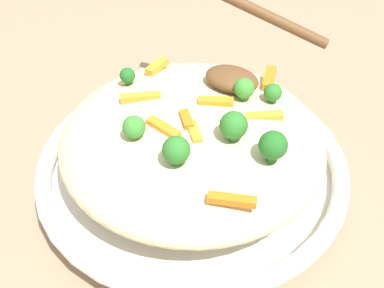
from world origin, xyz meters
The scene contains 20 objects.
ground_plane centered at (0.00, 0.00, 0.00)m, with size 2.40×2.40×0.00m, color #9E7F60.
serving_bowl centered at (0.00, 0.00, 0.02)m, with size 0.31×0.31×0.04m.
pasta_mound centered at (0.00, 0.00, 0.06)m, with size 0.26×0.26×0.06m, color beige.
carrot_piece_0 centered at (0.00, 0.01, 0.09)m, with size 0.02×0.01×0.01m, color orange.
carrot_piece_1 centered at (-0.04, -0.10, 0.09)m, with size 0.04×0.01×0.01m, color orange.
carrot_piece_2 centered at (0.06, 0.00, 0.09)m, with size 0.04×0.01×0.01m, color orange.
carrot_piece_3 centered at (0.08, -0.06, 0.09)m, with size 0.03×0.01×0.01m, color orange.
carrot_piece_4 centered at (-0.01, 0.02, 0.09)m, with size 0.03×0.01×0.01m, color orange.
carrot_piece_5 centered at (-0.06, -0.04, 0.09)m, with size 0.04×0.01×0.01m, color orange.
carrot_piece_6 centered at (-0.08, 0.07, 0.09)m, with size 0.04×0.01×0.01m, color orange.
carrot_piece_7 centered at (0.01, 0.03, 0.09)m, with size 0.04×0.01×0.01m, color orange.
carrot_piece_8 centered at (-0.01, -0.03, 0.09)m, with size 0.03×0.01×0.01m, color orange.
broccoli_floret_0 centered at (-0.05, 0.01, 0.11)m, with size 0.03×0.03×0.03m.
broccoli_floret_1 centered at (0.09, -0.02, 0.09)m, with size 0.02×0.02×0.02m.
broccoli_floret_2 centered at (-0.05, -0.06, 0.10)m, with size 0.02×0.02×0.02m.
broccoli_floret_3 centered at (0.03, 0.05, 0.10)m, with size 0.02×0.02×0.02m.
broccoli_floret_4 centered at (-0.09, 0.01, 0.10)m, with size 0.02×0.02×0.03m.
broccoli_floret_5 centered at (-0.03, -0.05, 0.10)m, with size 0.02×0.02×0.02m.
broccoli_floret_6 centered at (-0.02, 0.06, 0.10)m, with size 0.02×0.02×0.03m.
serving_spoon centered at (0.00, -0.10, 0.11)m, with size 0.18×0.14×0.08m.
Camera 1 is at (-0.17, 0.31, 0.38)m, focal length 45.40 mm.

